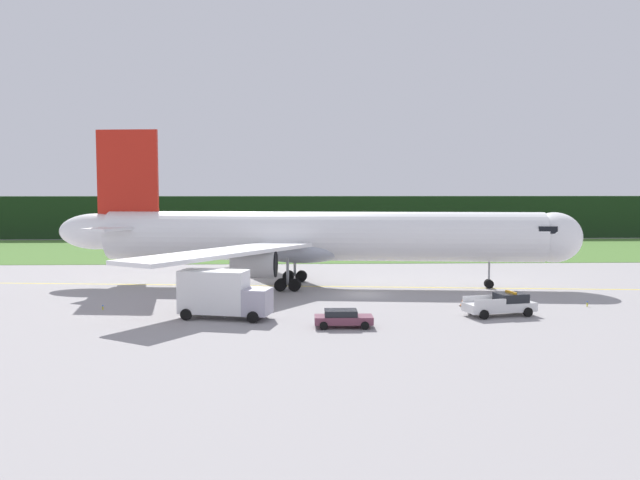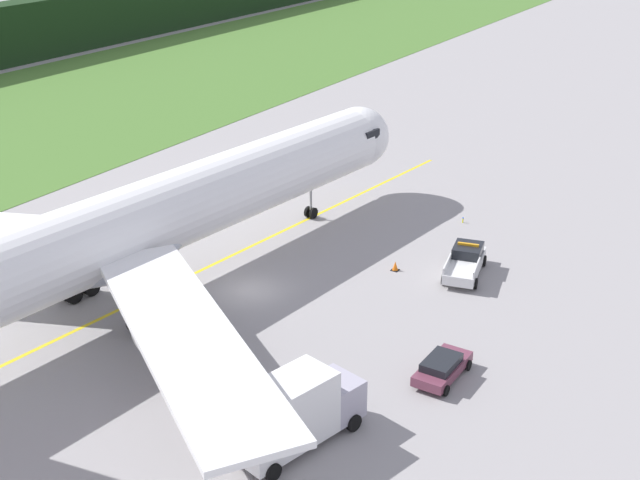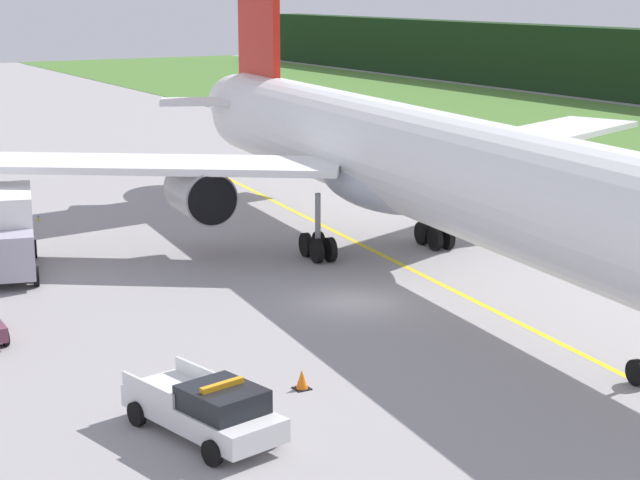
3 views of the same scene
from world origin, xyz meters
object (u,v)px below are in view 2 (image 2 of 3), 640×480
(ops_pickup_truck, at_px, (465,261))
(staff_car, at_px, (442,367))
(airliner, at_px, (136,226))
(apron_cone, at_px, (395,266))
(catering_truck, at_px, (294,411))

(ops_pickup_truck, height_order, staff_car, ops_pickup_truck)
(airliner, distance_m, apron_cone, 18.00)
(catering_truck, height_order, staff_car, catering_truck)
(ops_pickup_truck, relative_size, catering_truck, 0.80)
(airliner, height_order, apron_cone, airliner)
(staff_car, height_order, apron_cone, staff_car)
(ops_pickup_truck, relative_size, staff_car, 1.40)
(ops_pickup_truck, bearing_deg, apron_cone, 115.67)
(ops_pickup_truck, distance_m, staff_car, 13.67)
(airliner, height_order, catering_truck, airliner)
(ops_pickup_truck, height_order, catering_truck, catering_truck)
(staff_car, bearing_deg, apron_cone, 37.52)
(ops_pickup_truck, distance_m, apron_cone, 4.85)
(staff_car, distance_m, apron_cone, 13.83)
(ops_pickup_truck, relative_size, apron_cone, 8.92)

